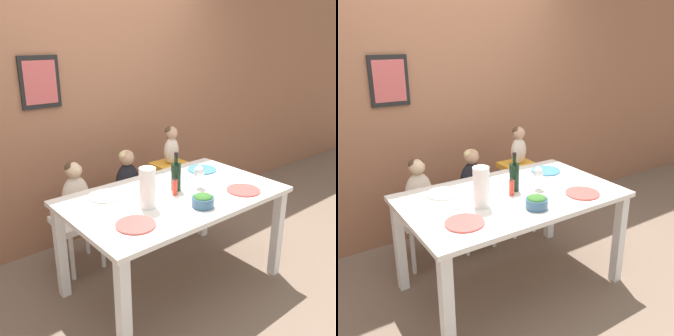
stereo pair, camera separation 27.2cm
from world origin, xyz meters
TOP-DOWN VIEW (x-y plane):
  - ground_plane at (0.00, 0.00)m, footprint 14.00×14.00m
  - wall_back at (-0.00, 1.16)m, footprint 10.00×0.09m
  - dining_table at (0.00, 0.00)m, footprint 1.58×0.96m
  - chair_far_left at (-0.45, 0.69)m, footprint 0.37×0.37m
  - chair_far_center at (0.05, 0.69)m, footprint 0.37×0.37m
  - chair_right_highchair at (0.55, 0.69)m, footprint 0.32×0.31m
  - person_child_left at (-0.45, 0.69)m, footprint 0.23×0.15m
  - person_child_center at (0.05, 0.69)m, footprint 0.23×0.15m
  - person_baby_right at (0.55, 0.69)m, footprint 0.16×0.12m
  - wine_bottle at (0.06, 0.05)m, footprint 0.07×0.07m
  - paper_towel_roll at (-0.29, -0.06)m, footprint 0.11×0.11m
  - wine_glass_near at (0.22, -0.03)m, footprint 0.08×0.08m
  - salad_bowl_large at (0.01, -0.29)m, footprint 0.15×0.15m
  - dinner_plate_front_left at (-0.50, -0.23)m, footprint 0.25×0.25m
  - dinner_plate_back_left at (-0.42, 0.27)m, footprint 0.25×0.25m
  - dinner_plate_back_right at (0.52, 0.24)m, footprint 0.25×0.25m
  - dinner_plate_front_right at (0.43, -0.29)m, footprint 0.25×0.25m
  - condiment_bottle_hot_sauce at (-0.01, -0.02)m, footprint 0.04×0.04m

SIDE VIEW (x-z plane):
  - ground_plane at x=0.00m, z-range 0.00..0.00m
  - chair_far_left at x=-0.45m, z-range 0.15..0.60m
  - chair_far_center at x=0.05m, z-range 0.15..0.60m
  - chair_right_highchair at x=0.55m, z-range 0.19..0.90m
  - dining_table at x=0.00m, z-range 0.29..1.06m
  - person_child_left at x=-0.45m, z-range 0.45..0.93m
  - person_child_center at x=0.05m, z-range 0.45..0.93m
  - dinner_plate_front_left at x=-0.50m, z-range 0.77..0.79m
  - dinner_plate_back_left at x=-0.42m, z-range 0.77..0.79m
  - dinner_plate_back_right at x=0.52m, z-range 0.77..0.79m
  - dinner_plate_front_right at x=0.43m, z-range 0.77..0.79m
  - salad_bowl_large at x=0.01m, z-range 0.77..0.87m
  - condiment_bottle_hot_sauce at x=-0.01m, z-range 0.77..0.91m
  - wine_bottle at x=0.06m, z-range 0.74..1.03m
  - wine_glass_near at x=0.22m, z-range 0.81..0.98m
  - person_baby_right at x=0.55m, z-range 0.73..1.09m
  - paper_towel_roll at x=-0.29m, z-range 0.77..1.05m
  - wall_back at x=0.00m, z-range 0.00..2.70m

